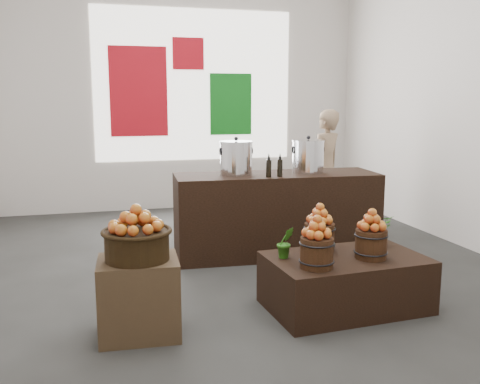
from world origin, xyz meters
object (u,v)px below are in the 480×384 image
object	(u,v)px
counter	(276,214)
wicker_basket	(137,245)
stock_pot_center	(308,157)
display_table	(345,282)
stock_pot_left	(236,159)
crate	(139,297)
shopper	(325,168)

from	to	relation	value
counter	wicker_basket	bearing A→B (deg)	-130.50
counter	stock_pot_center	world-z (taller)	stock_pot_center
display_table	stock_pot_left	xyz separation A→B (m)	(-0.51, 1.74, 0.90)
crate	stock_pot_left	xyz separation A→B (m)	(1.25, 1.81, 0.83)
stock_pot_left	crate	bearing A→B (deg)	-124.59
crate	stock_pot_center	world-z (taller)	stock_pot_center
crate	shopper	distance (m)	4.22
crate	wicker_basket	distance (m)	0.41
display_table	stock_pot_left	distance (m)	2.02
wicker_basket	stock_pot_center	bearing A→B (deg)	40.08
stock_pot_left	counter	bearing A→B (deg)	-3.53
display_table	counter	world-z (taller)	counter
stock_pot_left	stock_pot_center	size ratio (longest dim) A/B	1.00
counter	stock_pot_left	distance (m)	0.81
crate	stock_pot_left	world-z (taller)	stock_pot_left
stock_pot_left	stock_pot_center	bearing A→B (deg)	-3.53
stock_pot_center	shopper	distance (m)	1.54
wicker_basket	crate	bearing A→B (deg)	0.00
counter	shopper	world-z (taller)	shopper
wicker_basket	shopper	world-z (taller)	shopper
crate	display_table	xyz separation A→B (m)	(1.76, 0.07, -0.07)
stock_pot_left	stock_pot_center	xyz separation A→B (m)	(0.84, -0.05, 0.00)
display_table	shopper	distance (m)	3.22
wicker_basket	display_table	xyz separation A→B (m)	(1.76, 0.07, -0.48)
wicker_basket	stock_pot_center	distance (m)	2.76
display_table	counter	distance (m)	1.72
crate	stock_pot_center	bearing A→B (deg)	40.08
wicker_basket	stock_pot_center	size ratio (longest dim) A/B	1.34
stock_pot_center	counter	bearing A→B (deg)	176.47
counter	stock_pot_left	bearing A→B (deg)	-180.00
counter	stock_pot_center	bearing A→B (deg)	0.00
crate	shopper	world-z (taller)	shopper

